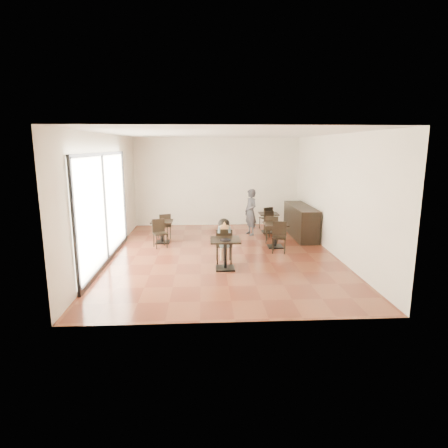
{
  "coord_description": "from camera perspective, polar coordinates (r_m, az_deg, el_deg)",
  "views": [
    {
      "loc": [
        -0.51,
        -9.77,
        2.88
      ],
      "look_at": [
        -0.0,
        -0.73,
        1.0
      ],
      "focal_mm": 30.0,
      "sensor_mm": 36.0,
      "label": 1
    }
  ],
  "objects": [
    {
      "name": "wall_right",
      "position": [
        10.46,
        16.48,
        4.22
      ],
      "size": [
        0.01,
        8.0,
        3.2
      ],
      "primitive_type": "cube",
      "color": "white",
      "rests_on": "floor"
    },
    {
      "name": "plate",
      "position": [
        8.72,
        0.22,
        -2.44
      ],
      "size": [
        0.25,
        0.25,
        0.01
      ],
      "primitive_type": "cylinder",
      "color": "black",
      "rests_on": "child_table"
    },
    {
      "name": "chair_mid_a",
      "position": [
        11.46,
        7.32,
        -0.75
      ],
      "size": [
        0.46,
        0.46,
        0.84
      ],
      "primitive_type": null,
      "rotation": [
        0.0,
        0.0,
        2.89
      ],
      "color": "black",
      "rests_on": "floor"
    },
    {
      "name": "storefront_window",
      "position": [
        9.71,
        -17.86,
        2.39
      ],
      "size": [
        0.04,
        4.5,
        2.6
      ],
      "primitive_type": "cube",
      "color": "white",
      "rests_on": "floor"
    },
    {
      "name": "chair_back_b",
      "position": [
        12.26,
        7.22,
        -0.03
      ],
      "size": [
        0.47,
        0.47,
        0.8
      ],
      "primitive_type": null,
      "rotation": [
        0.0,
        0.0,
        0.39
      ],
      "color": "black",
      "rests_on": "floor"
    },
    {
      "name": "wall_left",
      "position": [
        10.16,
        -17.4,
        3.96
      ],
      "size": [
        0.01,
        8.0,
        3.2
      ],
      "primitive_type": "cube",
      "color": "white",
      "rests_on": "floor"
    },
    {
      "name": "cafe_table_back",
      "position": [
        12.81,
        6.77,
        0.18
      ],
      "size": [
        0.82,
        0.82,
        0.67
      ],
      "primitive_type": null,
      "rotation": [
        0.0,
        0.0,
        0.39
      ],
      "color": "black",
      "rests_on": "floor"
    },
    {
      "name": "cafe_table_left",
      "position": [
        11.51,
        -9.4,
        -1.19
      ],
      "size": [
        0.83,
        0.83,
        0.68
      ],
      "primitive_type": null,
      "rotation": [
        0.0,
        0.0,
        0.37
      ],
      "color": "black",
      "rests_on": "floor"
    },
    {
      "name": "cafe_table_mid",
      "position": [
        10.95,
        7.83,
        -1.74
      ],
      "size": [
        0.81,
        0.81,
        0.7
      ],
      "primitive_type": null,
      "rotation": [
        0.0,
        0.0,
        -0.25
      ],
      "color": "black",
      "rests_on": "floor"
    },
    {
      "name": "floor",
      "position": [
        10.2,
        -0.2,
        -4.67
      ],
      "size": [
        6.0,
        8.0,
        0.01
      ],
      "primitive_type": "cube",
      "color": "brown",
      "rests_on": "ground"
    },
    {
      "name": "chair_left_b",
      "position": [
        10.96,
        -9.71,
        -1.48
      ],
      "size": [
        0.47,
        0.47,
        0.81
      ],
      "primitive_type": null,
      "rotation": [
        0.0,
        0.0,
        0.37
      ],
      "color": "black",
      "rests_on": "floor"
    },
    {
      "name": "chair_mid_b",
      "position": [
        10.41,
        8.41,
        -2.06
      ],
      "size": [
        0.46,
        0.46,
        0.84
      ],
      "primitive_type": null,
      "rotation": [
        0.0,
        0.0,
        -0.25
      ],
      "color": "black",
      "rests_on": "floor"
    },
    {
      "name": "child_chair",
      "position": [
        9.43,
        -0.02,
        -3.25
      ],
      "size": [
        0.4,
        0.4,
        0.89
      ],
      "primitive_type": null,
      "rotation": [
        0.0,
        0.0,
        3.14
      ],
      "color": "black",
      "rests_on": "floor"
    },
    {
      "name": "child_table",
      "position": [
        8.92,
        0.18,
        -4.63
      ],
      "size": [
        0.7,
        0.7,
        0.74
      ],
      "primitive_type": null,
      "color": "black",
      "rests_on": "floor"
    },
    {
      "name": "pizza_slice",
      "position": [
        9.12,
        0.05,
        -0.38
      ],
      "size": [
        0.26,
        0.2,
        0.06
      ],
      "primitive_type": null,
      "color": "#E5C97B",
      "rests_on": "child"
    },
    {
      "name": "service_counter",
      "position": [
        12.42,
        11.61,
        0.43
      ],
      "size": [
        0.6,
        2.4,
        1.0
      ],
      "primitive_type": "cube",
      "color": "black",
      "rests_on": "floor"
    },
    {
      "name": "wall_back",
      "position": [
        13.84,
        -1.07,
        6.42
      ],
      "size": [
        6.0,
        0.01,
        3.2
      ],
      "primitive_type": "cube",
      "color": "white",
      "rests_on": "floor"
    },
    {
      "name": "chair_back_a",
      "position": [
        13.33,
        6.38,
        0.93
      ],
      "size": [
        0.47,
        0.47,
        0.8
      ],
      "primitive_type": null,
      "rotation": [
        0.0,
        0.0,
        3.53
      ],
      "color": "black",
      "rests_on": "floor"
    },
    {
      "name": "ceiling",
      "position": [
        9.79,
        -0.22,
        13.6
      ],
      "size": [
        6.0,
        8.0,
        0.01
      ],
      "primitive_type": "cube",
      "color": "silver",
      "rests_on": "floor"
    },
    {
      "name": "wall_front",
      "position": [
        5.93,
        1.79,
        -0.74
      ],
      "size": [
        6.0,
        0.01,
        3.2
      ],
      "primitive_type": "cube",
      "color": "white",
      "rests_on": "floor"
    },
    {
      "name": "chair_left_a",
      "position": [
        12.03,
        -9.13,
        -0.29
      ],
      "size": [
        0.47,
        0.47,
        0.81
      ],
      "primitive_type": null,
      "rotation": [
        0.0,
        0.0,
        3.52
      ],
      "color": "black",
      "rests_on": "floor"
    },
    {
      "name": "adult_patron",
      "position": [
        12.34,
        4.08,
        1.82
      ],
      "size": [
        0.55,
        0.65,
        1.53
      ],
      "primitive_type": "imported",
      "rotation": [
        0.0,
        0.0,
        -1.18
      ],
      "color": "#39393F",
      "rests_on": "floor"
    },
    {
      "name": "child",
      "position": [
        9.4,
        -0.02,
        -2.57
      ],
      "size": [
        0.4,
        0.56,
        1.12
      ],
      "primitive_type": null,
      "color": "gray",
      "rests_on": "child_chair"
    }
  ]
}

